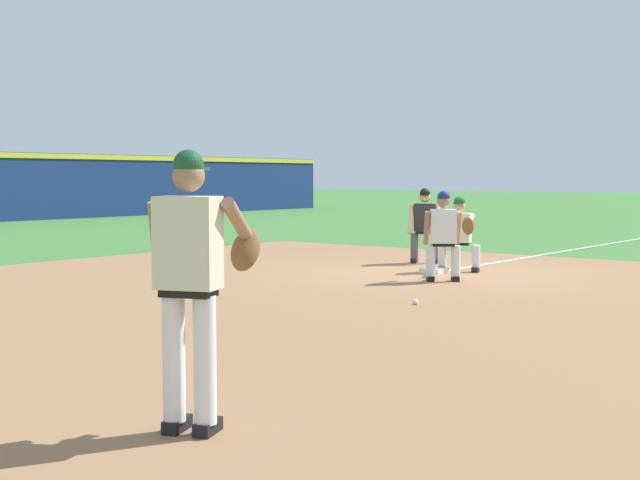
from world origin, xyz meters
TOP-DOWN VIEW (x-y plane):
  - ground_plane at (0.00, 0.00)m, footprint 160.00×160.00m
  - infield_dirt_patch at (-4.70, -1.87)m, footprint 18.00×18.00m
  - foul_line_stripe at (7.42, 0.00)m, footprint 14.85×0.10m
  - first_base_bag at (0.00, 0.00)m, footprint 0.38×0.38m
  - baseball at (-3.47, -1.78)m, footprint 0.07×0.07m
  - pitcher at (-9.36, -3.75)m, footprint 0.82×0.60m
  - first_baseman at (0.46, -0.25)m, footprint 0.85×0.94m
  - baserunner at (-0.97, -0.74)m, footprint 0.65×0.68m
  - umpire at (1.44, 1.07)m, footprint 0.59×0.67m

SIDE VIEW (x-z plane):
  - ground_plane at x=0.00m, z-range 0.00..0.00m
  - infield_dirt_patch at x=-4.70m, z-range 0.00..0.01m
  - foul_line_stripe at x=7.42m, z-range 0.01..0.01m
  - baseball at x=-3.47m, z-range 0.00..0.07m
  - first_base_bag at x=0.00m, z-range 0.00..0.09m
  - first_baseman at x=0.46m, z-range 0.06..1.40m
  - baserunner at x=-0.97m, z-range 0.06..1.52m
  - umpire at x=1.44m, z-range 0.06..1.52m
  - pitcher at x=-9.36m, z-range 0.13..1.99m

